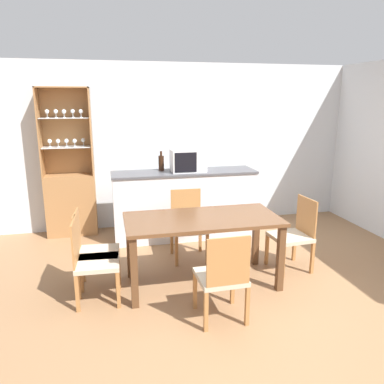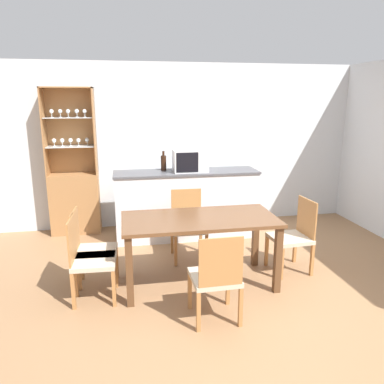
# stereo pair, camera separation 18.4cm
# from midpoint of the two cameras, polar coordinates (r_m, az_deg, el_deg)

# --- Properties ---
(ground_plane) EXTENTS (18.00, 18.00, 0.00)m
(ground_plane) POSITION_cam_midpoint_polar(r_m,az_deg,el_deg) (4.04, 7.65, -15.91)
(ground_plane) COLOR #936B47
(wall_back) EXTENTS (6.80, 0.06, 2.55)m
(wall_back) POSITION_cam_midpoint_polar(r_m,az_deg,el_deg) (6.07, -0.62, 7.10)
(wall_back) COLOR silver
(wall_back) RESTS_ON ground_plane
(kitchen_counter) EXTENTS (2.08, 0.55, 0.99)m
(kitchen_counter) POSITION_cam_midpoint_polar(r_m,az_deg,el_deg) (5.51, -2.13, -1.89)
(kitchen_counter) COLOR silver
(kitchen_counter) RESTS_ON ground_plane
(display_cabinet) EXTENTS (0.72, 0.33, 2.17)m
(display_cabinet) POSITION_cam_midpoint_polar(r_m,az_deg,el_deg) (5.90, -18.85, -0.11)
(display_cabinet) COLOR #A37042
(display_cabinet) RESTS_ON ground_plane
(dining_table) EXTENTS (1.66, 0.80, 0.77)m
(dining_table) POSITION_cam_midpoint_polar(r_m,az_deg,el_deg) (4.05, 0.28, -5.31)
(dining_table) COLOR brown
(dining_table) RESTS_ON ground_plane
(dining_chair_side_right_far) EXTENTS (0.46, 0.46, 0.87)m
(dining_chair_side_right_far) POSITION_cam_midpoint_polar(r_m,az_deg,el_deg) (4.63, 14.14, -6.31)
(dining_chair_side_right_far) COLOR #C1B299
(dining_chair_side_right_far) RESTS_ON ground_plane
(dining_chair_side_left_far) EXTENTS (0.45, 0.45, 0.87)m
(dining_chair_side_left_far) POSITION_cam_midpoint_polar(r_m,az_deg,el_deg) (4.17, -16.04, -8.73)
(dining_chair_side_left_far) COLOR #C1B299
(dining_chair_side_left_far) RESTS_ON ground_plane
(dining_chair_head_near) EXTENTS (0.44, 0.44, 0.87)m
(dining_chair_head_near) POSITION_cam_midpoint_polar(r_m,az_deg,el_deg) (3.49, 3.08, -12.78)
(dining_chair_head_near) COLOR #C1B299
(dining_chair_head_near) RESTS_ON ground_plane
(dining_chair_head_far) EXTENTS (0.43, 0.43, 0.87)m
(dining_chair_head_far) POSITION_cam_midpoint_polar(r_m,az_deg,el_deg) (4.81, -1.69, -5.10)
(dining_chair_head_far) COLOR #C1B299
(dining_chair_head_far) RESTS_ON ground_plane
(dining_chair_side_left_near) EXTENTS (0.44, 0.44, 0.87)m
(dining_chair_side_left_near) POSITION_cam_midpoint_polar(r_m,az_deg,el_deg) (3.95, -16.21, -10.06)
(dining_chair_side_left_near) COLOR #C1B299
(dining_chair_side_left_near) RESTS_ON ground_plane
(microwave) EXTENTS (0.48, 0.33, 0.32)m
(microwave) POSITION_cam_midpoint_polar(r_m,az_deg,el_deg) (5.35, -1.60, 4.82)
(microwave) COLOR silver
(microwave) RESTS_ON kitchen_counter
(wine_bottle) EXTENTS (0.08, 0.08, 0.28)m
(wine_bottle) POSITION_cam_midpoint_polar(r_m,az_deg,el_deg) (5.46, -5.68, 4.48)
(wine_bottle) COLOR black
(wine_bottle) RESTS_ON kitchen_counter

